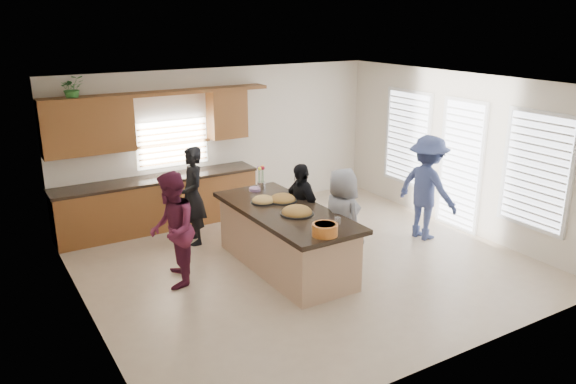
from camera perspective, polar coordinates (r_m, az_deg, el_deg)
floor at (r=8.90m, az=1.72°, el=-7.26°), size 6.50×6.50×0.00m
room_shell at (r=8.28m, az=1.84°, el=4.76°), size 6.52×6.02×2.81m
back_cabinetry at (r=10.34m, az=-13.44°, el=1.23°), size 4.08×0.66×2.46m
right_wall_glazing at (r=10.38m, az=17.35°, el=3.43°), size 0.06×4.00×2.25m
island at (r=8.59m, az=-0.28°, el=-4.90°), size 1.17×2.71×0.95m
platter_front at (r=8.20m, az=0.91°, el=-2.09°), size 0.50×0.50×0.20m
platter_mid at (r=8.76m, az=-0.55°, el=-0.78°), size 0.45×0.45×0.18m
platter_back at (r=8.72m, az=-2.52°, el=-0.89°), size 0.39×0.39×0.16m
salad_bowl at (r=7.42m, az=3.77°, el=-3.78°), size 0.34×0.34×0.16m
clear_cup at (r=7.84m, az=5.06°, el=-2.93°), size 0.09×0.09×0.10m
plate_stack at (r=9.32m, az=-3.36°, el=0.29°), size 0.20×0.20×0.05m
flower_vase at (r=9.28m, az=-2.74°, el=1.42°), size 0.14×0.14×0.41m
potted_plant at (r=9.82m, az=-21.07°, el=9.81°), size 0.39×0.35×0.41m
woman_left_back at (r=9.54m, az=-9.62°, el=-0.39°), size 0.46×0.65×1.67m
woman_left_mid at (r=8.09m, az=-11.68°, el=-3.80°), size 0.89×0.99×1.67m
woman_left_front at (r=9.03m, az=1.30°, el=-1.72°), size 0.39×0.89×1.51m
woman_right_back at (r=9.90m, az=13.95°, el=0.43°), size 0.81×1.24×1.81m
woman_right_front at (r=8.46m, az=5.49°, el=-2.84°), size 0.56×0.81×1.59m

